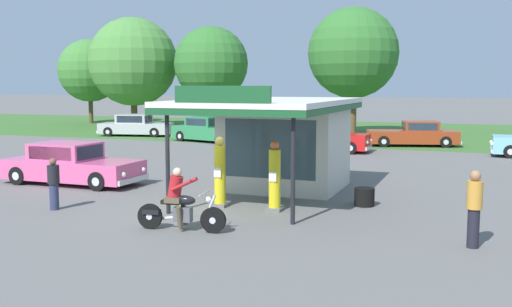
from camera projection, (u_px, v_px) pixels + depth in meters
The scene contains 18 objects.
ground_plane at pixel (195, 210), 17.08m from camera, with size 300.00×300.00×0.00m, color slate.
grass_verge_strip at pixel (370, 132), 44.99m from camera, with size 120.00×24.00×0.01m, color #3D6B2D.
service_station_kiosk at pixel (282, 137), 20.09m from camera, with size 4.54×7.48×3.57m.
gas_pump_nearside at pixel (220, 175), 17.43m from camera, with size 0.44×0.44×2.09m.
gas_pump_offside at pixel (275, 179), 16.84m from camera, with size 0.44×0.44×2.03m.
motorcycle_with_rider at pixel (179, 205), 14.56m from camera, with size 2.31×0.70×1.58m.
featured_classic_sedan at pixel (71, 165), 21.50m from camera, with size 5.30×2.09×1.50m.
parked_car_back_row_right at pixel (324, 138), 31.86m from camera, with size 4.89×1.97×1.54m.
parked_car_back_row_centre_left at pixel (135, 126), 41.47m from camera, with size 5.36×2.77×1.52m.
parked_car_back_row_far_right at pixel (414, 135), 34.68m from camera, with size 5.58×3.16×1.46m.
parked_car_back_row_far_left at pixel (208, 131), 37.23m from camera, with size 5.31×3.15×1.56m.
bystander_leaning_by_kiosk at pixel (54, 183), 17.01m from camera, with size 0.34×0.34×1.51m.
bystander_standing_back_lot at pixel (474, 207), 13.02m from camera, with size 0.34×0.34×1.74m.
tree_oak_distant_spare at pixel (211, 64), 46.76m from camera, with size 5.88×5.88×8.17m.
tree_oak_far_left at pixel (353, 53), 42.01m from camera, with size 6.45×6.45×9.05m.
tree_oak_right at pixel (90, 72), 54.10m from camera, with size 5.71×5.71×7.72m.
tree_oak_far_right at pixel (133, 62), 49.12m from camera, with size 7.34×7.34×9.14m.
spare_tire_stack at pixel (364, 197), 17.60m from camera, with size 0.60×0.60×0.54m.
Camera 1 is at (7.51, -15.10, 3.61)m, focal length 41.48 mm.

